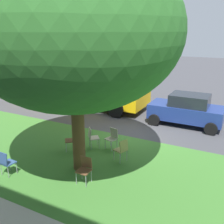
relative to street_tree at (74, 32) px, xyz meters
name	(u,v)px	position (x,y,z in m)	size (l,w,h in m)	color
ground	(129,135)	(-0.33, -3.67, -4.71)	(80.00, 80.00, 0.00)	#424247
grass_verge	(95,164)	(-0.33, -0.47, -4.71)	(48.00, 6.00, 0.01)	#3D752D
street_tree	(74,32)	(0.00, 0.00, 0.00)	(6.70, 6.70, 7.19)	brown
chair_0	(85,168)	(-0.66, 0.66, -4.19)	(0.43, 0.43, 0.88)	brown
chair_1	(6,162)	(1.93, 1.53, -4.19)	(0.44, 0.45, 0.88)	#335184
chair_2	(122,149)	(-1.11, -1.17, -4.19)	(0.54, 0.53, 0.88)	olive
chair_3	(92,136)	(0.49, -1.67, -4.19)	(0.59, 0.59, 0.88)	#ADA393
chair_4	(72,138)	(1.12, -1.08, -4.19)	(0.59, 0.58, 0.88)	brown
chair_5	(112,137)	(-0.27, -2.02, -4.19)	(0.51, 0.51, 0.88)	#ADA393
parked_car	(187,109)	(-2.38, -6.32, -3.87)	(3.70, 1.92, 1.65)	navy
school_bus	(70,78)	(5.43, -6.97, -2.95)	(10.40, 2.80, 2.88)	yellow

